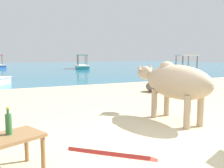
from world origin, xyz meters
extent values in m
cube|color=#CCB78E|center=(0.00, 0.00, 0.02)|extent=(18.00, 14.00, 0.04)
cube|color=teal|center=(0.00, 22.00, 0.00)|extent=(60.00, 36.00, 0.03)
cylinder|color=tan|center=(0.33, 1.35, 0.33)|extent=(0.12, 0.12, 0.58)
cylinder|color=tan|center=(0.66, 1.37, 0.33)|extent=(0.12, 0.12, 0.58)
cylinder|color=tan|center=(0.39, 0.48, 0.33)|extent=(0.12, 0.12, 0.58)
cylinder|color=tan|center=(0.72, 0.50, 0.33)|extent=(0.12, 0.12, 0.58)
ellipsoid|color=tan|center=(0.52, 0.93, 0.80)|extent=(0.70, 1.63, 0.64)
ellipsoid|color=tan|center=(0.46, 1.91, 0.91)|extent=(0.28, 0.44, 0.30)
cone|color=tan|center=(0.31, 1.90, 1.03)|extent=(0.11, 0.11, 0.11)
cone|color=tan|center=(0.61, 1.92, 1.03)|extent=(0.11, 0.11, 0.11)
ellipsoid|color=tan|center=(0.51, 1.20, 1.07)|extent=(0.27, 0.31, 0.21)
cube|color=olive|center=(-2.46, 0.01, 0.45)|extent=(0.87, 0.70, 0.04)
cylinder|color=olive|center=(-2.21, 0.31, 0.23)|extent=(0.05, 0.05, 0.39)
cylinder|color=olive|center=(-2.08, -0.02, 0.23)|extent=(0.05, 0.05, 0.39)
cylinder|color=#2D6B38|center=(-2.40, 0.09, 0.57)|extent=(0.07, 0.07, 0.22)
cylinder|color=#2D6B38|center=(-2.40, 0.09, 0.71)|extent=(0.03, 0.03, 0.06)
cylinder|color=yellow|center=(-2.40, 0.09, 0.75)|extent=(0.03, 0.03, 0.02)
cube|color=red|center=(-1.74, -1.17, 0.61)|extent=(0.70, 0.69, 0.23)
ellipsoid|color=#756651|center=(3.35, 4.34, 0.24)|extent=(0.76, 0.77, 0.41)
ellipsoid|color=#6B5B4C|center=(2.29, 4.18, 0.22)|extent=(0.55, 0.69, 0.36)
cube|color=teal|center=(4.53, 19.07, 0.16)|extent=(1.97, 3.76, 0.28)
cube|color=white|center=(4.53, 19.07, 0.32)|extent=(2.04, 3.84, 0.04)
cylinder|color=brown|center=(4.63, 17.93, 0.77)|extent=(0.06, 0.06, 0.95)
cylinder|color=brown|center=(3.88, 18.12, 0.77)|extent=(0.06, 0.06, 0.95)
cylinder|color=brown|center=(5.17, 20.02, 0.77)|extent=(0.06, 0.06, 0.95)
cylinder|color=brown|center=(4.42, 20.21, 0.77)|extent=(0.06, 0.06, 0.95)
cube|color=#339356|center=(4.53, 19.07, 1.28)|extent=(1.54, 2.67, 0.06)
cylinder|color=brown|center=(-2.24, 23.04, 0.77)|extent=(0.06, 0.06, 0.95)
cube|color=gold|center=(7.58, 8.56, 0.16)|extent=(2.76, 3.66, 0.28)
cube|color=white|center=(7.58, 8.56, 0.32)|extent=(2.84, 3.75, 0.04)
cylinder|color=brown|center=(7.37, 7.43, 0.77)|extent=(0.06, 0.06, 0.95)
cylinder|color=brown|center=(6.71, 7.82, 0.77)|extent=(0.06, 0.06, 0.95)
cylinder|color=brown|center=(8.46, 9.30, 0.77)|extent=(0.06, 0.06, 0.95)
cylinder|color=brown|center=(7.80, 9.68, 0.77)|extent=(0.06, 0.06, 0.95)
cube|color=silver|center=(7.58, 8.56, 1.28)|extent=(2.08, 2.65, 0.06)
camera|label=1|loc=(-2.45, -2.61, 1.30)|focal=38.64mm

